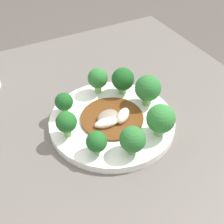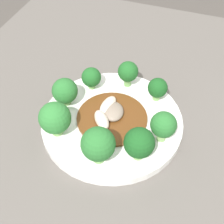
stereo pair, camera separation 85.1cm
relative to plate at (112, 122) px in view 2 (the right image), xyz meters
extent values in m
cube|color=#5B5651|center=(-0.02, -0.05, -0.37)|extent=(0.85, 0.88, 0.72)
cylinder|color=white|center=(0.00, 0.00, 0.00)|extent=(0.28, 0.28, 0.02)
cylinder|color=#7AAD5B|center=(0.09, 0.07, 0.02)|extent=(0.02, 0.02, 0.02)
sphere|color=#2D7533|center=(0.09, 0.07, 0.05)|extent=(0.06, 0.06, 0.06)
cylinder|color=#7AAD5B|center=(-0.07, -0.08, 0.02)|extent=(0.01, 0.01, 0.02)
sphere|color=#19511E|center=(-0.07, -0.08, 0.04)|extent=(0.04, 0.04, 0.04)
cylinder|color=#70A356|center=(-0.01, 0.10, 0.02)|extent=(0.02, 0.02, 0.02)
sphere|color=#286B2D|center=(-0.01, 0.10, 0.05)|extent=(0.06, 0.06, 0.06)
cylinder|color=#70A356|center=(0.10, -0.01, 0.02)|extent=(0.02, 0.02, 0.01)
sphere|color=#286B2D|center=(0.10, -0.01, 0.04)|extent=(0.05, 0.05, 0.05)
cylinder|color=#7AAD5B|center=(-0.07, 0.07, 0.02)|extent=(0.02, 0.02, 0.02)
sphere|color=#19511E|center=(-0.07, 0.07, 0.05)|extent=(0.05, 0.05, 0.05)
cylinder|color=#7AAD5B|center=(0.07, -0.07, 0.01)|extent=(0.01, 0.01, 0.01)
sphere|color=#1E5B23|center=(0.07, -0.07, 0.04)|extent=(0.04, 0.04, 0.04)
cylinder|color=#70A356|center=(0.00, -0.10, 0.02)|extent=(0.02, 0.02, 0.02)
sphere|color=#1E5B23|center=(0.00, -0.10, 0.05)|extent=(0.04, 0.04, 0.04)
cylinder|color=#89B76B|center=(-0.10, 0.02, 0.02)|extent=(0.02, 0.02, 0.02)
sphere|color=#286B2D|center=(-0.10, 0.02, 0.05)|extent=(0.05, 0.05, 0.05)
cylinder|color=#5B3314|center=(0.00, 0.00, 0.01)|extent=(0.14, 0.14, 0.01)
ellipsoid|color=gray|center=(0.00, -0.01, 0.02)|extent=(0.05, 0.06, 0.02)
ellipsoid|color=beige|center=(0.02, -0.02, 0.02)|extent=(0.03, 0.06, 0.02)
ellipsoid|color=beige|center=(0.01, 0.02, 0.02)|extent=(0.05, 0.05, 0.02)
camera|label=1|loc=(0.45, -0.24, 0.47)|focal=50.00mm
camera|label=2|loc=(-0.14, 0.38, 0.47)|focal=50.00mm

